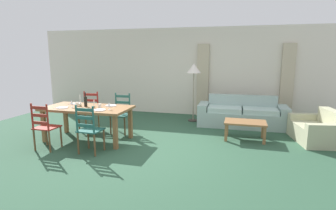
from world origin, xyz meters
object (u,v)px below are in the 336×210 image
wine_glass_near_right (109,105)px  couch (242,115)px  coffee_table (245,124)px  wine_glass_near_left (72,102)px  armchair_upholstered (318,131)px  wine_bottle (86,101)px  dining_table (87,111)px  coffee_cup_primary (100,106)px  dining_chair_near_right (89,129)px  dining_chair_far_right (121,113)px  dining_chair_near_left (45,127)px  coffee_cup_secondary (77,104)px  standing_lamp (194,72)px  dining_chair_far_left (89,111)px

wine_glass_near_right → couch: (2.69, 2.29, -0.57)m
coffee_table → couch: bearing=93.3°
wine_glass_near_left → armchair_upholstered: (5.21, 1.34, -0.61)m
wine_bottle → couch: bearing=32.2°
dining_table → coffee_cup_primary: size_ratio=21.11×
wine_glass_near_right → dining_chair_near_right: bearing=-102.7°
dining_chair_far_right → couch: dining_chair_far_right is taller
wine_bottle → wine_glass_near_left: 0.29m
dining_chair_near_left → wine_glass_near_left: dining_chair_near_left is taller
coffee_cup_secondary → couch: coffee_cup_secondary is taller
wine_glass_near_left → couch: 4.30m
wine_glass_near_left → wine_glass_near_right: bearing=-0.3°
coffee_cup_primary → couch: 3.72m
dining_chair_near_right → dining_table: bearing=123.3°
dining_chair_near_left → coffee_table: dining_chair_near_left is taller
couch → dining_chair_near_left: bearing=-142.1°
coffee_cup_primary → dining_table: bearing=176.1°
dining_chair_near_left → armchair_upholstered: dining_chair_near_left is taller
dining_chair_far_right → standing_lamp: bearing=47.1°
dining_chair_near_left → wine_glass_near_left: size_ratio=5.96×
wine_glass_near_right → armchair_upholstered: size_ratio=0.13×
dining_table → standing_lamp: (1.95, 2.34, 0.75)m
couch → coffee_table: bearing=-86.7°
dining_chair_far_right → coffee_table: bearing=4.0°
dining_chair_near_left → dining_chair_far_left: (0.04, 1.57, 0.00)m
dining_chair_far_right → standing_lamp: standing_lamp is taller
dining_chair_far_right → couch: size_ratio=0.42×
couch → dining_table: bearing=-146.8°
dining_chair_far_right → armchair_upholstered: bearing=6.0°
dining_chair_far_left → wine_glass_near_left: 1.01m
wine_bottle → wine_glass_near_left: size_ratio=1.96×
wine_bottle → coffee_table: (3.43, 0.90, -0.51)m
couch → armchair_upholstered: couch is taller
coffee_cup_secondary → standing_lamp: bearing=46.0°
coffee_cup_primary → armchair_upholstered: bearing=14.9°
dining_chair_near_right → coffee_table: 3.34m
dining_table → wine_glass_near_left: bearing=-155.8°
dining_chair_far_right → coffee_table: (2.91, 0.21, -0.12)m
couch → standing_lamp: standing_lamp is taller
dining_chair_far_right → armchair_upholstered: (4.46, 0.47, -0.23)m
dining_chair_far_left → armchair_upholstered: bearing=4.4°
wine_bottle → standing_lamp: (2.01, 2.30, 0.54)m
dining_table → dining_chair_near_right: (0.48, -0.72, -0.19)m
dining_chair_far_left → wine_glass_near_right: 1.45m
standing_lamp → dining_chair_far_right: bearing=-132.9°
coffee_cup_secondary → coffee_table: bearing=13.9°
dining_chair_far_right → armchair_upholstered: 4.49m
dining_chair_far_left → coffee_cup_secondary: dining_chair_far_left is taller
dining_table → dining_chair_near_left: (-0.48, -0.78, -0.19)m
couch → wine_glass_near_right: bearing=-139.6°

